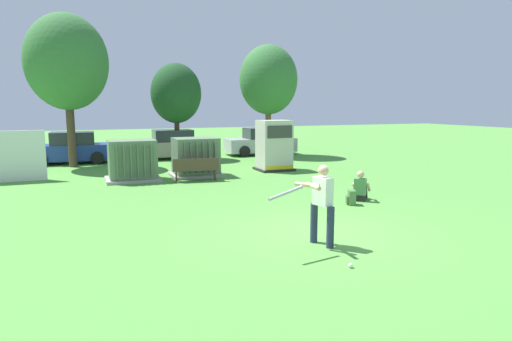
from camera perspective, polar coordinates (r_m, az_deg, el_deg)
name	(u,v)px	position (r m, az deg, el deg)	size (l,w,h in m)	color
ground_plane	(317,232)	(10.53, 7.94, -7.98)	(96.00, 96.00, 0.00)	#51933D
transformer_west	(132,161)	(18.02, -15.86, 1.22)	(2.10, 1.70, 1.62)	#9E9B93
transformer_mid_west	(196,158)	(18.61, -7.88, 1.69)	(2.10, 1.70, 1.62)	#9E9B93
generator_enclosure	(274,146)	(20.08, 2.39, 3.26)	(1.60, 1.40, 2.30)	#262626
park_bench	(196,168)	(17.34, -7.86, 0.35)	(1.84, 0.65, 0.92)	#4C3828
batter	(321,201)	(9.33, 8.45, -3.96)	(1.60, 0.77, 1.74)	#282D4C
sports_ball	(351,265)	(8.43, 12.27, -12.03)	(0.09, 0.09, 0.09)	white
seated_spectator	(361,189)	(14.12, 13.51, -2.33)	(0.74, 0.74, 0.96)	black
backpack	(351,198)	(13.49, 12.35, -3.50)	(0.35, 0.37, 0.44)	#4C723F
tree_left	(67,62)	(22.99, -23.49, 12.82)	(3.79, 3.79, 7.25)	#4C3828
tree_center_left	(176,94)	(24.73, -10.41, 9.87)	(2.76, 2.76, 5.27)	#4C3828
tree_center_right	(268,80)	(25.89, 1.63, 11.73)	(3.37, 3.37, 6.45)	brown
parked_car_leftmost	(71,149)	(24.49, -23.04, 2.64)	(4.24, 2.00, 1.62)	navy
parked_car_left_of_center	(171,145)	(24.99, -11.05, 3.26)	(4.22, 1.95, 1.62)	gray
parked_car_right_of_center	(261,142)	(26.58, 0.65, 3.73)	(4.25, 2.01, 1.62)	#B2B2B7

